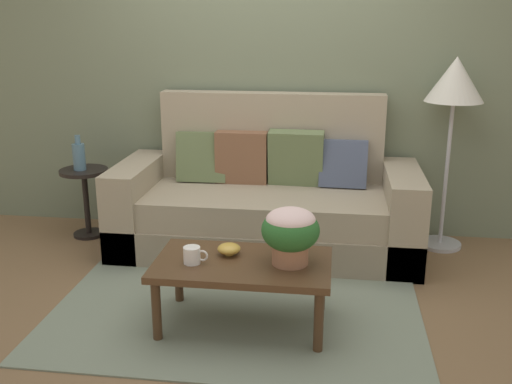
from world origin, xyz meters
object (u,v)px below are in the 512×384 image
at_px(potted_plant, 290,231).
at_px(coffee_table, 243,269).
at_px(side_table, 85,190).
at_px(floor_lamp, 454,90).
at_px(table_vase, 79,156).
at_px(couch, 267,204).
at_px(coffee_mug, 192,255).
at_px(snack_bowl, 229,249).

bearing_deg(potted_plant, coffee_table, -178.36).
bearing_deg(side_table, coffee_table, -40.54).
xyz_separation_m(floor_lamp, table_vase, (-2.85, -0.17, -0.54)).
bearing_deg(floor_lamp, potted_plant, -127.10).
distance_m(couch, potted_plant, 1.28).
height_order(coffee_mug, table_vase, table_vase).
xyz_separation_m(couch, potted_plant, (0.27, -1.22, 0.25)).
bearing_deg(table_vase, snack_bowl, -39.63).
bearing_deg(floor_lamp, coffee_mug, -137.30).
xyz_separation_m(coffee_mug, table_vase, (-1.23, 1.32, 0.23)).
bearing_deg(coffee_mug, potted_plant, 7.53).
bearing_deg(couch, potted_plant, -77.32).
bearing_deg(snack_bowl, table_vase, 140.37).
height_order(potted_plant, coffee_mug, potted_plant).
bearing_deg(potted_plant, side_table, 144.23).
bearing_deg(table_vase, couch, -0.91).
xyz_separation_m(couch, coffee_table, (0.01, -1.23, 0.00)).
xyz_separation_m(floor_lamp, potted_plant, (-1.07, -1.42, -0.62)).
height_order(couch, coffee_mug, couch).
bearing_deg(snack_bowl, floor_lamp, 43.16).
distance_m(coffee_table, coffee_mug, 0.30).
relative_size(coffee_table, floor_lamp, 0.69).
bearing_deg(snack_bowl, couch, 85.73).
distance_m(couch, snack_bowl, 1.15).
distance_m(floor_lamp, coffee_mug, 2.33).
distance_m(snack_bowl, table_vase, 1.85).
bearing_deg(coffee_mug, couch, 78.33).
relative_size(potted_plant, table_vase, 1.16).
height_order(side_table, potted_plant, potted_plant).
height_order(couch, side_table, couch).
bearing_deg(table_vase, coffee_mug, -46.90).
bearing_deg(coffee_table, floor_lamp, 46.77).
relative_size(couch, snack_bowl, 16.84).
distance_m(floor_lamp, snack_bowl, 2.11).
height_order(couch, floor_lamp, floor_lamp).
bearing_deg(floor_lamp, couch, -171.69).
xyz_separation_m(side_table, coffee_mug, (1.21, -1.34, 0.06)).
xyz_separation_m(couch, snack_bowl, (-0.09, -1.15, 0.09)).
height_order(side_table, coffee_mug, side_table).
distance_m(floor_lamp, potted_plant, 1.88).
bearing_deg(couch, side_table, 178.33).
relative_size(side_table, potted_plant, 1.73).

